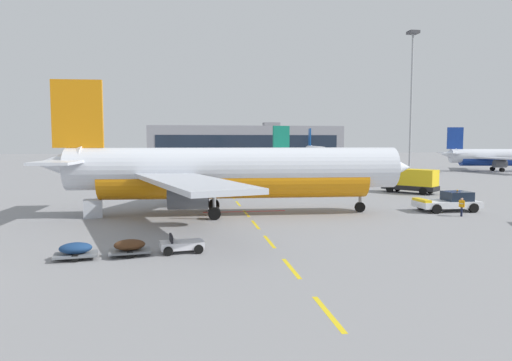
{
  "coord_description": "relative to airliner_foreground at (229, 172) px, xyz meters",
  "views": [
    {
      "loc": [
        12.54,
        -22.29,
        6.8
      ],
      "look_at": [
        19.29,
        23.17,
        2.9
      ],
      "focal_mm": 32.68,
      "sensor_mm": 36.0,
      "label": 1
    }
  ],
  "objects": [
    {
      "name": "terminal_satellite",
      "position": [
        17.56,
        132.18,
        2.18
      ],
      "size": [
        69.7,
        25.7,
        13.82
      ],
      "color": "gray",
      "rests_on": "ground"
    },
    {
      "name": "apron_light_mast_far",
      "position": [
        35.74,
        35.86,
        12.18
      ],
      "size": [
        1.8,
        1.8,
        26.08
      ],
      "color": "slate",
      "rests_on": "ground"
    },
    {
      "name": "baggage_train",
      "position": [
        -7.25,
        -14.74,
        -3.42
      ],
      "size": [
        8.72,
        2.73,
        1.14
      ],
      "color": "silver",
      "rests_on": "ground"
    },
    {
      "name": "fuel_service_truck",
      "position": [
        25.24,
        14.25,
        -2.3
      ],
      "size": [
        6.34,
        6.9,
        3.14
      ],
      "color": "black",
      "rests_on": "ground"
    },
    {
      "name": "airliner_far_right",
      "position": [
        66.68,
        52.92,
        -0.75
      ],
      "size": [
        28.19,
        27.74,
        9.89
      ],
      "color": "silver",
      "rests_on": "ground"
    },
    {
      "name": "pushback_tug",
      "position": [
        21.4,
        -1.0,
        -3.05
      ],
      "size": [
        6.05,
        3.29,
        2.08
      ],
      "color": "silver",
      "rests_on": "ground"
    },
    {
      "name": "apron_paint_markings",
      "position": [
        1.62,
        16.6,
        -3.95
      ],
      "size": [
        8.0,
        94.45,
        0.01
      ],
      "color": "yellow",
      "rests_on": "ground"
    },
    {
      "name": "airliner_foreground",
      "position": [
        0.0,
        0.0,
        0.0
      ],
      "size": [
        34.78,
        34.59,
        12.2
      ],
      "color": "silver",
      "rests_on": "ground"
    },
    {
      "name": "airliner_mid_left",
      "position": [
        31.99,
        85.02,
        -0.5
      ],
      "size": [
        30.0,
        30.42,
        10.66
      ],
      "color": "white",
      "rests_on": "ground"
    },
    {
      "name": "uld_cargo_container",
      "position": [
        -12.2,
        0.1,
        -3.15
      ],
      "size": [
        1.84,
        1.8,
        1.6
      ],
      "color": "#B7BCC6",
      "rests_on": "ground"
    },
    {
      "name": "airliner_far_center",
      "position": [
        3.24,
        35.9,
        -0.86
      ],
      "size": [
        26.44,
        25.33,
        9.54
      ],
      "color": "white",
      "rests_on": "ground"
    },
    {
      "name": "ground_crew_worker",
      "position": [
        20.74,
        -4.17,
        -3.0
      ],
      "size": [
        0.37,
        0.67,
        1.68
      ],
      "color": "#191E38",
      "rests_on": "ground"
    },
    {
      "name": "ground",
      "position": [
        23.62,
        19.53,
        -3.95
      ],
      "size": [
        400.0,
        400.0,
        0.0
      ],
      "primitive_type": "plane",
      "color": "gray"
    }
  ]
}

